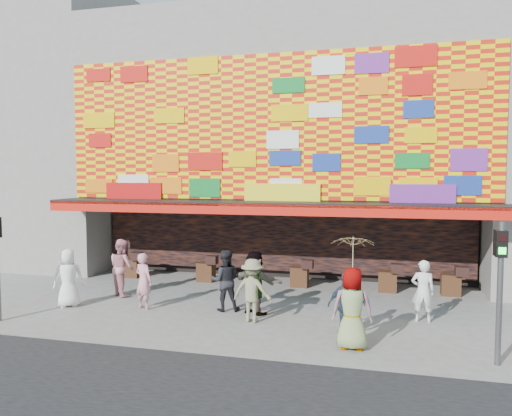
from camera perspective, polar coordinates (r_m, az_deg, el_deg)
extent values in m
plane|color=slate|center=(13.76, -2.49, -12.89)|extent=(90.00, 90.00, 0.00)
cube|color=gray|center=(21.10, 3.93, 10.80)|extent=(15.00, 8.00, 7.00)
cube|color=black|center=(22.08, 4.35, -2.51)|extent=(15.00, 6.00, 3.00)
cube|color=gray|center=(20.98, -17.78, -3.03)|extent=(0.40, 2.00, 3.00)
cube|color=gray|center=(18.10, 25.39, -4.32)|extent=(0.40, 2.00, 3.00)
cube|color=black|center=(16.48, 0.93, 0.53)|extent=(15.20, 1.60, 0.12)
cube|color=red|center=(15.74, 0.27, -0.18)|extent=(15.20, 0.04, 0.35)
cube|color=#FED600|center=(17.07, 1.39, 9.22)|extent=(14.80, 0.08, 4.90)
cube|color=black|center=(19.00, 2.67, -3.41)|extent=(14.00, 0.25, 2.50)
cube|color=gray|center=(26.69, -24.98, 7.93)|extent=(11.00, 8.00, 12.00)
cylinder|color=#59595B|center=(11.61, 26.08, -8.84)|extent=(0.12, 0.12, 3.00)
cube|color=black|center=(11.43, 26.25, -3.69)|extent=(0.22, 0.18, 0.55)
cube|color=black|center=(11.32, 26.36, -3.10)|extent=(0.14, 0.02, 0.14)
cube|color=#19E533|center=(11.35, 26.32, -4.41)|extent=(0.14, 0.02, 0.14)
imported|color=white|center=(16.06, -20.66, -7.46)|extent=(1.02, 0.96, 1.75)
imported|color=pink|center=(15.19, -12.72, -8.13)|extent=(0.70, 0.58, 1.66)
imported|color=black|center=(14.65, -3.56, -8.26)|extent=(1.03, 0.91, 1.78)
imported|color=gray|center=(13.57, -0.41, -9.40)|extent=(1.18, 0.78, 1.71)
imported|color=#2C394D|center=(12.64, 10.29, -10.78)|extent=(0.99, 0.64, 1.57)
imported|color=gray|center=(14.31, -0.15, -8.48)|extent=(1.75, 1.19, 1.81)
imported|color=gray|center=(11.72, 10.94, -11.20)|extent=(0.94, 0.64, 1.88)
imported|color=silver|center=(14.28, 18.54, -8.98)|extent=(0.61, 0.40, 1.68)
imported|color=#D48990|center=(16.98, -15.07, -6.55)|extent=(1.15, 1.09, 1.86)
imported|color=beige|center=(11.46, 11.02, -5.37)|extent=(1.02, 1.04, 0.89)
cylinder|color=#4C3326|center=(11.64, 10.96, -9.73)|extent=(0.02, 0.02, 1.00)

